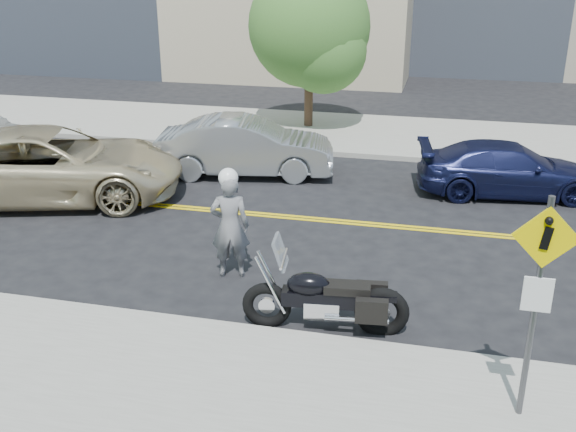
% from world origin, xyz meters
% --- Properties ---
extents(ground_plane, '(120.00, 120.00, 0.00)m').
position_xyz_m(ground_plane, '(0.00, 0.00, 0.00)').
color(ground_plane, black).
rests_on(ground_plane, ground).
extents(sidewalk_near, '(60.00, 5.00, 0.15)m').
position_xyz_m(sidewalk_near, '(0.00, -7.50, 0.07)').
color(sidewalk_near, '#9E9B91').
rests_on(sidewalk_near, ground_plane).
extents(sidewalk_far, '(60.00, 5.00, 0.15)m').
position_xyz_m(sidewalk_far, '(0.00, 7.50, 0.07)').
color(sidewalk_far, '#9E9B91').
rests_on(sidewalk_far, ground_plane).
extents(pedestrian_sign, '(0.78, 0.08, 3.00)m').
position_xyz_m(pedestrian_sign, '(4.20, -6.31, 1.96)').
color(pedestrian_sign, '#4C4C51').
rests_on(pedestrian_sign, sidewalk_near).
extents(motorcyclist, '(0.82, 0.64, 2.12)m').
position_xyz_m(motorcyclist, '(-0.76, -3.11, 1.06)').
color(motorcyclist, '#A5A4A9').
rests_on(motorcyclist, ground).
extents(motorcycle, '(2.66, 1.07, 1.58)m').
position_xyz_m(motorcycle, '(1.32, -4.60, 0.79)').
color(motorcycle, black).
rests_on(motorcycle, ground).
extents(suv, '(6.87, 4.61, 1.75)m').
position_xyz_m(suv, '(-6.29, -0.14, 0.87)').
color(suv, beige).
rests_on(suv, ground).
extents(parked_car_silver, '(4.94, 2.47, 1.55)m').
position_xyz_m(parked_car_silver, '(-2.25, 2.80, 0.78)').
color(parked_car_silver, '#909497').
rests_on(parked_car_silver, ground).
extents(parked_car_blue, '(4.68, 2.41, 1.30)m').
position_xyz_m(parked_car_blue, '(4.57, 2.81, 0.65)').
color(parked_car_blue, '#161A42').
rests_on(parked_car_blue, ground).
extents(tree_far_a, '(3.95, 3.95, 5.39)m').
position_xyz_m(tree_far_a, '(-1.60, 7.95, 3.41)').
color(tree_far_a, '#382619').
rests_on(tree_far_a, ground).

